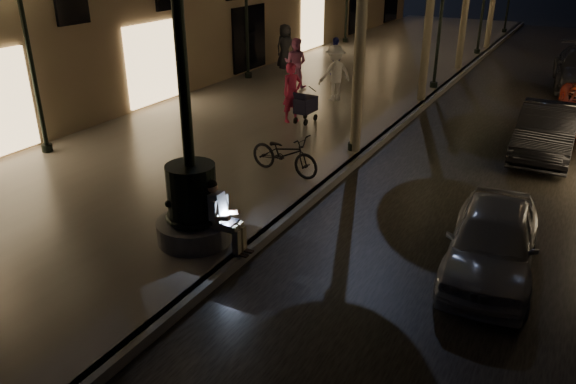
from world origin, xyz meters
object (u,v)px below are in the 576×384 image
Objects in this scene: lamp_curb_b at (442,4)px; bicycle at (285,154)px; lamp_left_b at (246,0)px; car_second at (546,131)px; pedestrian_dark at (285,46)px; pedestrian_blue at (335,56)px; stroller at (306,105)px; pedestrian_white at (335,73)px; pedestrian_pink at (295,63)px; pedestrian_red at (292,93)px; fountain_lamppost at (192,190)px; lamp_left_a at (26,34)px; lamp_curb_a at (359,34)px; car_front at (492,241)px; seated_man_laptop at (221,213)px.

lamp_curb_b reaches higher than bicycle.
lamp_left_b is at bearing -164.27° from lamp_curb_b.
lamp_curb_b is at bearing 15.73° from lamp_left_b.
car_second is 12.59m from pedestrian_dark.
lamp_curb_b reaches higher than pedestrian_blue.
stroller is 2.88m from pedestrian_white.
pedestrian_red is at bearing 107.83° from pedestrian_pink.
lamp_curb_b is at bearing 87.14° from fountain_lamppost.
lamp_left_b is 1.18× the size of car_second.
lamp_left_a is 7.83m from stroller.
bicycle is at bearing 91.82° from fountain_lamppost.
lamp_curb_a is at bearing -12.54° from bicycle.
pedestrian_blue is (-1.60, 3.63, -0.17)m from pedestrian_white.
stroller is at bearing -172.31° from car_second.
car_front is 14.92m from pedestrian_blue.
fountain_lamppost is at bearing -96.65° from lamp_curb_a.
lamp_left_a is (-6.40, 2.00, 2.02)m from fountain_lamppost.
pedestrian_dark is (0.40, 2.40, -2.10)m from lamp_left_b.
lamp_left_a is at bearing 174.66° from car_front.
lamp_curb_a is at bearing 121.52° from pedestrian_pink.
pedestrian_blue reaches higher than bicycle.
lamp_left_a is at bearing -120.61° from lamp_curb_b.
bicycle is (6.28, 1.69, -2.54)m from lamp_left_a.
pedestrian_dark is at bearing -63.54° from pedestrian_pink.
lamp_curb_b reaches higher than seated_man_laptop.
fountain_lamppost is at bearing -135.38° from pedestrian_red.
stroller is 4.19m from bicycle.
lamp_curb_a is 8.15m from lamp_left_a.
car_front is at bearing -99.36° from pedestrian_red.
car_front is 9.02m from pedestrian_red.
fountain_lamppost reaches higher than pedestrian_blue.
stroller is 0.55m from pedestrian_red.
lamp_curb_b and lamp_left_b have the same top height.
lamp_curb_a is at bearing -40.20° from lamp_left_b.
pedestrian_blue reaches higher than car_second.
lamp_left_b is 3.21m from pedestrian_dark.
stroller is (-1.56, 7.62, -0.46)m from fountain_lamppost.
pedestrian_red reaches higher than car_front.
fountain_lamppost is at bearing -75.25° from stroller.
pedestrian_white is at bearing -18.81° from lamp_left_b.
lamp_curb_a is 5.55m from pedestrian_white.
lamp_curb_a reaches higher than pedestrian_red.
pedestrian_white is at bearing 21.37° from bicycle.
pedestrian_pink is at bearing 128.35° from car_front.
fountain_lamppost is 14.16m from lamp_curb_b.
pedestrian_red is at bearing 51.19° from lamp_left_a.
pedestrian_pink reaches higher than car_second.
pedestrian_blue is at bearing 178.80° from lamp_curb_b.
pedestrian_red is at bearing -125.74° from pedestrian_dark.
pedestrian_red is at bearing 32.70° from bicycle.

